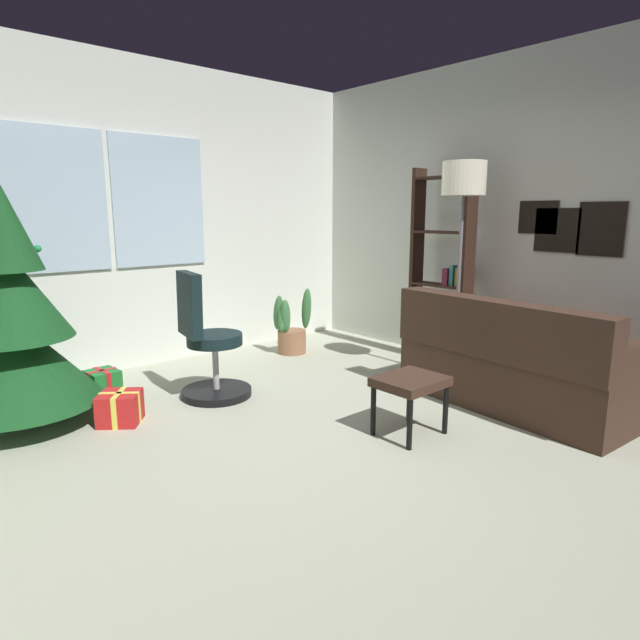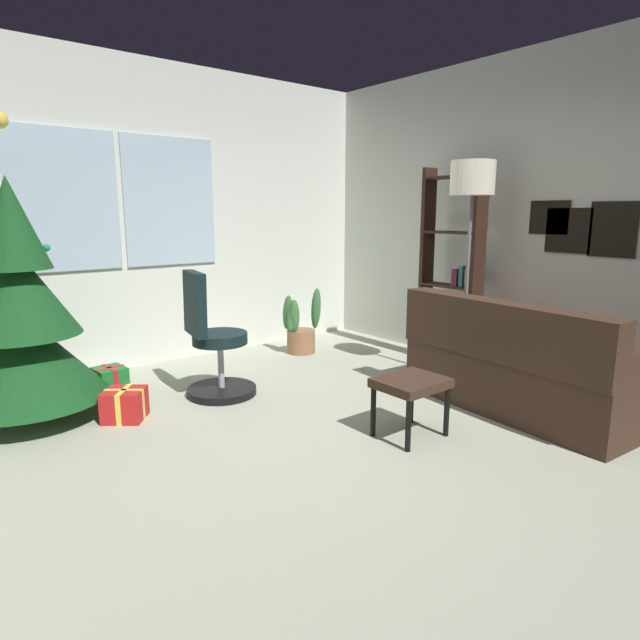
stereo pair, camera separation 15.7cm
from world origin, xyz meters
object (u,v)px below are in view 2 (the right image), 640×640
(footstool, at_px, (411,387))
(office_chair, at_px, (213,348))
(gift_box_green, at_px, (111,383))
(bookshelf, at_px, (451,280))
(floor_lamp, at_px, (472,194))
(holiday_tree, at_px, (21,322))
(gift_box_red, at_px, (125,405))
(couch, at_px, (553,369))
(potted_plant, at_px, (300,330))

(footstool, bearing_deg, office_chair, 112.18)
(gift_box_green, relative_size, bookshelf, 0.14)
(bookshelf, relative_size, floor_lamp, 1.00)
(footstool, bearing_deg, holiday_tree, 134.81)
(gift_box_red, xyz_separation_m, gift_box_green, (0.06, 0.49, 0.02))
(couch, xyz_separation_m, holiday_tree, (-3.19, 2.20, 0.43))
(holiday_tree, xyz_separation_m, gift_box_green, (0.59, 0.06, -0.59))
(couch, xyz_separation_m, footstool, (-1.29, 0.29, 0.05))
(gift_box_green, distance_m, potted_plant, 2.05)
(couch, relative_size, bookshelf, 0.98)
(couch, height_order, footstool, couch)
(holiday_tree, bearing_deg, bookshelf, -14.85)
(holiday_tree, relative_size, gift_box_green, 7.88)
(couch, distance_m, footstool, 1.33)
(footstool, height_order, potted_plant, potted_plant)
(footstool, relative_size, floor_lamp, 0.23)
(gift_box_red, xyz_separation_m, potted_plant, (2.10, 0.69, 0.14))
(potted_plant, bearing_deg, couch, -77.06)
(gift_box_green, bearing_deg, gift_box_red, -97.16)
(floor_lamp, bearing_deg, gift_box_red, 160.23)
(gift_box_red, distance_m, gift_box_green, 0.50)
(footstool, xyz_separation_m, holiday_tree, (-1.90, 1.91, 0.38))
(holiday_tree, relative_size, bookshelf, 1.12)
(holiday_tree, xyz_separation_m, gift_box_red, (0.53, -0.43, -0.61))
(gift_box_red, height_order, gift_box_green, gift_box_green)
(gift_box_red, height_order, potted_plant, potted_plant)
(footstool, distance_m, holiday_tree, 2.72)
(holiday_tree, height_order, gift_box_green, holiday_tree)
(gift_box_green, relative_size, office_chair, 0.26)
(holiday_tree, xyz_separation_m, office_chair, (1.27, -0.38, -0.32))
(gift_box_red, bearing_deg, bookshelf, -9.63)
(footstool, xyz_separation_m, bookshelf, (1.65, 0.97, 0.48))
(gift_box_green, bearing_deg, potted_plant, 5.69)
(gift_box_red, bearing_deg, office_chair, 3.83)
(footstool, xyz_separation_m, potted_plant, (0.73, 2.18, -0.09))
(gift_box_green, distance_m, office_chair, 0.86)
(couch, height_order, holiday_tree, holiday_tree)
(gift_box_red, distance_m, potted_plant, 2.21)
(footstool, height_order, bookshelf, bookshelf)
(footstool, bearing_deg, potted_plant, 71.58)
(potted_plant, bearing_deg, gift_box_green, -174.31)
(footstool, relative_size, bookshelf, 0.23)
(footstool, xyz_separation_m, gift_box_red, (-1.37, 1.48, -0.23))
(holiday_tree, relative_size, potted_plant, 3.10)
(gift_box_green, xyz_separation_m, bookshelf, (2.96, -1.01, 0.69))
(holiday_tree, height_order, gift_box_red, holiday_tree)
(holiday_tree, distance_m, bookshelf, 3.67)
(holiday_tree, bearing_deg, office_chair, -16.53)
(gift_box_red, height_order, office_chair, office_chair)
(couch, relative_size, potted_plant, 2.71)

